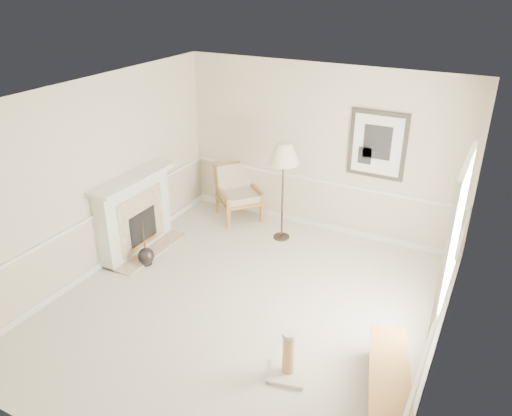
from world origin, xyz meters
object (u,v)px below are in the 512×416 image
(floor_vase, at_px, (146,256))
(bench, at_px, (388,379))
(scratching_post, at_px, (288,362))
(floor_lamp, at_px, (283,156))
(armchair, at_px, (237,189))

(floor_vase, height_order, bench, floor_vase)
(bench, distance_m, scratching_post, 1.11)
(floor_vase, height_order, floor_lamp, floor_lamp)
(bench, bearing_deg, floor_lamp, 132.92)
(floor_vase, distance_m, bench, 4.17)
(floor_lamp, distance_m, bench, 3.91)
(armchair, bearing_deg, floor_vase, -149.30)
(floor_vase, distance_m, scratching_post, 3.18)
(bench, bearing_deg, scratching_post, -170.22)
(bench, bearing_deg, armchair, 139.21)
(floor_vase, xyz_separation_m, armchair, (0.41, 2.20, 0.39))
(floor_vase, relative_size, floor_lamp, 0.44)
(floor_vase, bearing_deg, armchair, 79.49)
(armchair, bearing_deg, bench, -89.57)
(armchair, bearing_deg, floor_lamp, -69.79)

